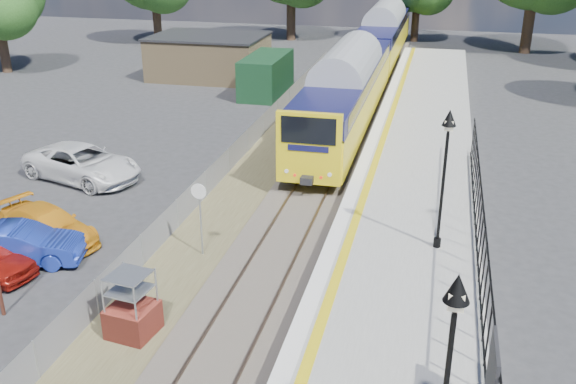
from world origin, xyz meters
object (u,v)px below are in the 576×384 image
(victorian_lamp_south, at_px, (452,338))
(car_white, at_px, (82,163))
(victorian_lamp_north, at_px, (447,148))
(car_blue, at_px, (21,245))
(car_yellow, at_px, (48,226))
(speed_sign, at_px, (200,208))
(brick_plinth, at_px, (131,306))
(train, at_px, (369,55))

(victorian_lamp_south, distance_m, car_white, 21.89)
(victorian_lamp_north, bearing_deg, car_white, 163.06)
(victorian_lamp_north, height_order, car_blue, victorian_lamp_north)
(victorian_lamp_north, bearing_deg, car_yellow, -175.43)
(victorian_lamp_north, height_order, car_white, victorian_lamp_north)
(victorian_lamp_north, bearing_deg, speed_sign, -174.04)
(car_blue, bearing_deg, brick_plinth, -132.40)
(car_blue, xyz_separation_m, car_white, (-2.01, 7.44, 0.09))
(brick_plinth, bearing_deg, train, 84.90)
(car_blue, bearing_deg, car_white, 0.77)
(car_yellow, bearing_deg, car_blue, -156.19)
(brick_plinth, distance_m, speed_sign, 4.90)
(car_yellow, bearing_deg, victorian_lamp_north, -62.44)
(train, relative_size, car_white, 7.33)
(victorian_lamp_south, relative_size, car_white, 0.83)
(victorian_lamp_north, xyz_separation_m, brick_plinth, (-8.06, -5.63, -3.36))
(brick_plinth, bearing_deg, victorian_lamp_south, -27.88)
(victorian_lamp_south, height_order, car_white, victorian_lamp_south)
(brick_plinth, distance_m, car_blue, 6.26)
(train, bearing_deg, victorian_lamp_south, -81.13)
(brick_plinth, bearing_deg, car_yellow, 140.62)
(victorian_lamp_south, bearing_deg, victorian_lamp_north, 91.15)
(train, bearing_deg, victorian_lamp_north, -78.14)
(train, height_order, car_yellow, train)
(car_white, bearing_deg, brick_plinth, -127.71)
(victorian_lamp_south, xyz_separation_m, car_yellow, (-13.80, 8.91, -3.67))
(car_blue, bearing_deg, victorian_lamp_south, -132.29)
(victorian_lamp_south, height_order, speed_sign, victorian_lamp_south)
(victorian_lamp_north, xyz_separation_m, speed_sign, (-7.85, -0.82, -2.47))
(train, bearing_deg, car_white, -116.65)
(speed_sign, bearing_deg, brick_plinth, -90.56)
(victorian_lamp_north, xyz_separation_m, car_white, (-15.58, 4.75, -3.52))
(brick_plinth, distance_m, car_white, 12.82)
(victorian_lamp_south, relative_size, speed_sign, 1.70)
(victorian_lamp_south, bearing_deg, car_yellow, 147.13)
(victorian_lamp_south, xyz_separation_m, car_white, (-15.78, 14.75, -3.52))
(brick_plinth, height_order, speed_sign, speed_sign)
(victorian_lamp_north, relative_size, speed_sign, 1.70)
(train, height_order, speed_sign, train)
(car_blue, distance_m, car_white, 7.71)
(victorian_lamp_north, bearing_deg, brick_plinth, -145.05)
(car_yellow, bearing_deg, brick_plinth, -106.38)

